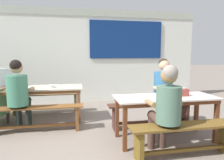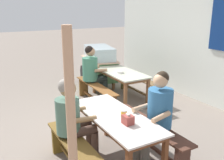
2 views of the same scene
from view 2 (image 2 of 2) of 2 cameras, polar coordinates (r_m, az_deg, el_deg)
ground_plane at (r=4.74m, az=-4.56°, el=-11.07°), size 40.00×40.00×0.00m
backdrop_wall at (r=6.07m, az=21.11°, el=7.99°), size 6.71×0.23×2.68m
dining_table_far at (r=5.92m, az=1.52°, el=1.41°), size 1.70×0.73×0.73m
dining_table_near at (r=3.56m, az=0.74°, el=-9.04°), size 1.65×0.66×0.73m
bench_far_back at (r=6.33m, az=6.15°, el=-1.02°), size 1.63×0.28×0.47m
bench_far_front at (r=5.76m, az=-3.64°, el=-2.67°), size 1.69×0.29×0.47m
bench_near_back at (r=4.01m, az=8.23°, el=-11.40°), size 1.67×0.28×0.47m
bench_near_front at (r=3.49m, az=-8.09°, el=-15.99°), size 1.52×0.30×0.47m
food_cart at (r=7.04m, az=-2.90°, el=3.75°), size 1.80×1.13×1.12m
person_near_front at (r=3.52m, az=-8.79°, el=-8.00°), size 0.44×0.57×1.27m
person_right_near_table at (r=3.63m, az=10.05°, el=-6.95°), size 0.49×0.56×1.33m
person_left_back_turned at (r=5.92m, az=-4.39°, el=2.34°), size 0.46×0.58×1.31m
tissue_box at (r=3.26m, az=3.58°, el=-8.85°), size 0.14×0.12×0.14m
condiment_jar at (r=3.46m, az=2.68°, el=-7.54°), size 0.08×0.08×0.10m
soup_bowl at (r=5.67m, az=1.86°, el=1.80°), size 0.15×0.15×0.05m
wooden_support_post at (r=2.38m, az=-8.95°, el=-12.98°), size 0.09×0.09×2.03m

